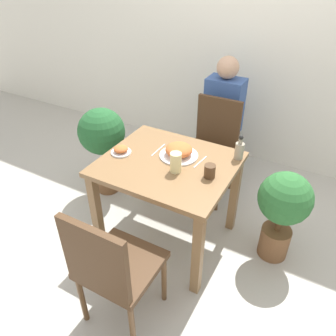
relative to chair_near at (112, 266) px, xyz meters
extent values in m
plane|color=#B7B2A8|center=(-0.07, 0.77, -0.50)|extent=(16.00, 16.00, 0.00)
cube|color=white|center=(-0.07, 2.32, 0.80)|extent=(8.00, 0.05, 2.60)
cube|color=olive|center=(-0.07, 0.77, 0.20)|extent=(0.91, 0.79, 0.04)
cube|color=olive|center=(-0.47, 0.42, -0.16)|extent=(0.06, 0.06, 0.68)
cube|color=olive|center=(0.33, 0.42, -0.16)|extent=(0.06, 0.06, 0.68)
cube|color=olive|center=(-0.47, 1.12, -0.16)|extent=(0.06, 0.06, 0.68)
cube|color=olive|center=(0.33, 1.12, -0.16)|extent=(0.06, 0.06, 0.68)
cube|color=#4C331E|center=(0.00, 0.08, -0.07)|extent=(0.42, 0.42, 0.04)
cube|color=#4C331E|center=(0.00, -0.11, 0.17)|extent=(0.40, 0.04, 0.44)
cylinder|color=brown|center=(0.18, 0.26, -0.30)|extent=(0.03, 0.03, 0.41)
cylinder|color=brown|center=(-0.18, 0.26, -0.30)|extent=(0.03, 0.03, 0.41)
cylinder|color=brown|center=(0.18, -0.10, -0.30)|extent=(0.03, 0.03, 0.41)
cylinder|color=brown|center=(-0.18, -0.10, -0.30)|extent=(0.03, 0.03, 0.41)
cube|color=#4C331E|center=(-0.04, 1.44, -0.07)|extent=(0.42, 0.42, 0.04)
cube|color=#4C331E|center=(-0.04, 1.63, 0.17)|extent=(0.40, 0.04, 0.44)
cylinder|color=brown|center=(-0.22, 1.26, -0.30)|extent=(0.03, 0.03, 0.41)
cylinder|color=brown|center=(0.14, 1.26, -0.30)|extent=(0.03, 0.03, 0.41)
cylinder|color=brown|center=(-0.22, 1.62, -0.30)|extent=(0.03, 0.03, 0.41)
cylinder|color=brown|center=(0.14, 1.62, -0.30)|extent=(0.03, 0.03, 0.41)
cylinder|color=white|center=(-0.04, 0.88, 0.23)|extent=(0.27, 0.27, 0.01)
ellipsoid|color=#CC6633|center=(-0.04, 0.88, 0.27)|extent=(0.19, 0.19, 0.08)
cylinder|color=white|center=(-0.42, 0.71, 0.23)|extent=(0.15, 0.15, 0.01)
ellipsoid|color=#CC6633|center=(-0.42, 0.71, 0.26)|extent=(0.10, 0.10, 0.04)
cylinder|color=#4C331E|center=(0.25, 0.75, 0.27)|extent=(0.07, 0.07, 0.09)
cylinder|color=beige|center=(0.03, 0.70, 0.29)|extent=(0.08, 0.08, 0.14)
cylinder|color=gray|center=(0.34, 1.05, 0.28)|extent=(0.06, 0.06, 0.12)
cylinder|color=gray|center=(0.34, 1.05, 0.36)|extent=(0.03, 0.03, 0.03)
sphere|color=black|center=(0.34, 1.05, 0.39)|extent=(0.03, 0.03, 0.03)
cube|color=silver|center=(-0.21, 0.88, 0.22)|extent=(0.01, 0.19, 0.00)
cube|color=silver|center=(0.12, 0.88, 0.22)|extent=(0.03, 0.17, 0.00)
cylinder|color=brown|center=(-0.88, 1.04, -0.35)|extent=(0.21, 0.21, 0.30)
cylinder|color=brown|center=(-0.88, 1.04, -0.14)|extent=(0.04, 0.04, 0.12)
sphere|color=#235B2D|center=(-0.88, 1.04, 0.13)|extent=(0.41, 0.41, 0.41)
cylinder|color=brown|center=(0.71, 1.00, -0.38)|extent=(0.22, 0.22, 0.25)
cylinder|color=brown|center=(0.71, 1.00, -0.20)|extent=(0.04, 0.04, 0.11)
sphere|color=#2D6B33|center=(0.71, 1.00, 0.04)|extent=(0.37, 0.37, 0.37)
cube|color=#2D3347|center=(-0.09, 1.89, -0.27)|extent=(0.28, 0.20, 0.45)
cube|color=#385699|center=(-0.09, 1.89, 0.21)|extent=(0.34, 0.22, 0.52)
sphere|color=tan|center=(-0.09, 1.89, 0.57)|extent=(0.20, 0.20, 0.20)
camera|label=1|loc=(0.84, -0.89, 1.46)|focal=35.00mm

